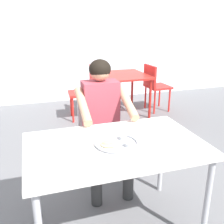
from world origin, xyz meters
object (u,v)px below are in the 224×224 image
Objects in this scene: diner_foreground at (103,115)px; chair_red_right at (154,84)px; chair_foreground at (98,129)px; table_foreground at (115,153)px; chair_red_left at (86,89)px; table_background_red at (121,79)px; thali_tray at (117,143)px.

chair_red_right is at bearing 51.80° from diner_foreground.
chair_foreground is at bearing -131.60° from chair_red_right.
table_foreground is 2.58m from chair_red_left.
chair_red_left is (-0.64, -0.07, -0.11)m from table_background_red.
thali_tray is 0.25× the size of diner_foreground.
chair_red_right reaches higher than table_foreground.
chair_red_left is 1.05× the size of chair_red_right.
table_foreground is at bearing -97.94° from diner_foreground.
chair_red_right is (1.60, 2.58, -0.26)m from thali_tray.
chair_foreground is 2.29m from chair_red_right.
chair_red_right is (1.52, 1.93, -0.24)m from diner_foreground.
table_foreground is 1.37× the size of table_background_red.
chair_red_left is at bearing 81.57° from chair_foreground.
table_foreground is 1.49× the size of chair_red_right.
chair_foreground reaches higher than chair_red_right.
chair_foreground is 0.33m from diner_foreground.
table_background_red is at bearing 69.65° from thali_tray.
table_foreground is 1.42× the size of chair_red_left.
diner_foreground is 1.47× the size of chair_red_right.
table_background_red is 0.65m from chair_red_left.
table_foreground is 1.45× the size of chair_foreground.
chair_red_left is at bearing -174.09° from table_background_red.
table_background_red is (0.89, 1.98, -0.11)m from diner_foreground.
table_background_red is at bearing 5.91° from chair_red_left.
table_background_red is at bearing 69.47° from table_foreground.
chair_foreground is at bearing 83.94° from table_foreground.
chair_red_right is (1.61, 2.57, -0.17)m from table_foreground.
thali_tray is 0.65m from diner_foreground.
chair_red_right is at bearing 48.40° from chair_foreground.
thali_tray is (0.00, -0.01, 0.09)m from table_foreground.
table_background_red is (0.98, 2.61, -0.05)m from table_foreground.
table_foreground is 1.01× the size of diner_foreground.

